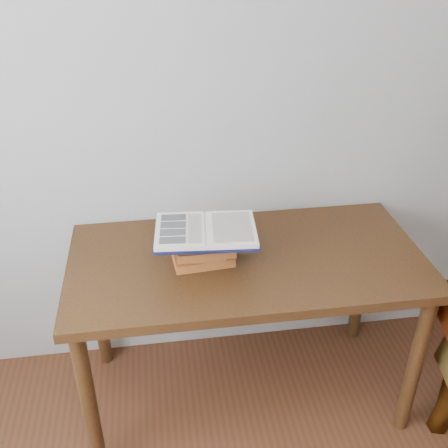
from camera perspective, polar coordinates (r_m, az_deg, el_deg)
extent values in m
cube|color=#B2AFA8|center=(2.17, -2.19, 13.63)|extent=(3.50, 0.04, 2.60)
cube|color=#482812|center=(2.11, 2.50, -4.03)|extent=(1.42, 0.71, 0.04)
cylinder|color=#482812|center=(2.13, -14.49, -18.33)|extent=(0.06, 0.06, 0.72)
cylinder|color=#482812|center=(2.33, 20.06, -14.26)|extent=(0.06, 0.06, 0.72)
cylinder|color=#482812|center=(2.56, -13.53, -8.40)|extent=(0.06, 0.06, 0.72)
cylinder|color=#482812|center=(2.73, 14.73, -5.83)|extent=(0.06, 0.06, 0.72)
cube|color=#B36228|center=(2.06, -2.32, -3.59)|extent=(0.24, 0.17, 0.04)
cube|color=#B36228|center=(2.04, -2.43, -2.92)|extent=(0.20, 0.15, 0.03)
cube|color=#B36228|center=(2.01, -2.15, -2.26)|extent=(0.22, 0.18, 0.03)
cube|color=#B36228|center=(2.02, -2.29, -1.09)|extent=(0.24, 0.17, 0.03)
cube|color=black|center=(1.98, -2.01, -0.97)|extent=(0.41, 0.30, 0.01)
cube|color=silver|center=(1.98, -4.81, -0.72)|extent=(0.21, 0.27, 0.02)
cube|color=silver|center=(1.98, 0.78, -0.54)|extent=(0.21, 0.27, 0.02)
cylinder|color=silver|center=(1.98, -2.01, -0.67)|extent=(0.03, 0.26, 0.01)
cube|color=black|center=(2.04, -5.53, 0.72)|extent=(0.10, 0.05, 0.00)
cube|color=black|center=(2.00, -5.56, -0.07)|extent=(0.10, 0.05, 0.00)
cube|color=black|center=(1.95, -5.59, -0.89)|extent=(0.10, 0.05, 0.00)
cube|color=black|center=(1.90, -5.63, -1.76)|extent=(0.10, 0.05, 0.00)
cube|color=beige|center=(1.97, -3.22, -0.42)|extent=(0.07, 0.21, 0.00)
cube|color=beige|center=(1.97, 0.89, -0.28)|extent=(0.17, 0.23, 0.00)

